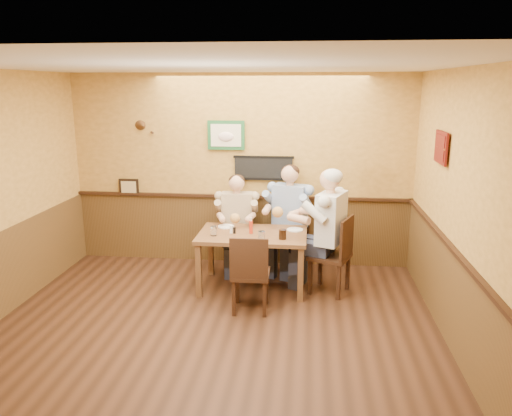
{
  "coord_description": "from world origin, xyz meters",
  "views": [
    {
      "loc": [
        1.01,
        -4.68,
        2.62
      ],
      "look_at": [
        0.34,
        1.45,
        1.1
      ],
      "focal_mm": 35.0,
      "sensor_mm": 36.0,
      "label": 1
    }
  ],
  "objects_px": {
    "diner_tan_shirt": "(237,228)",
    "diner_blue_polo": "(290,223)",
    "diner_white_elder": "(330,238)",
    "water_glass_left": "(213,231)",
    "chair_right_end": "(330,254)",
    "chair_near_side": "(251,272)",
    "cola_tumbler": "(283,234)",
    "salt_shaker": "(231,229)",
    "pepper_shaker": "(234,230)",
    "dining_table": "(253,240)",
    "chair_back_right": "(290,237)",
    "hot_sauce_bottle": "(251,226)",
    "chair_back_left": "(237,240)",
    "water_glass_mid": "(262,236)"
  },
  "relations": [
    {
      "from": "chair_right_end",
      "to": "pepper_shaker",
      "type": "height_order",
      "value": "chair_right_end"
    },
    {
      "from": "chair_right_end",
      "to": "diner_white_elder",
      "type": "relative_size",
      "value": 0.7
    },
    {
      "from": "diner_tan_shirt",
      "to": "hot_sauce_bottle",
      "type": "bearing_deg",
      "value": -71.76
    },
    {
      "from": "diner_blue_polo",
      "to": "pepper_shaker",
      "type": "bearing_deg",
      "value": -113.5
    },
    {
      "from": "diner_tan_shirt",
      "to": "diner_blue_polo",
      "type": "distance_m",
      "value": 0.76
    },
    {
      "from": "chair_right_end",
      "to": "chair_near_side",
      "type": "distance_m",
      "value": 1.15
    },
    {
      "from": "diner_blue_polo",
      "to": "water_glass_left",
      "type": "distance_m",
      "value": 1.3
    },
    {
      "from": "chair_right_end",
      "to": "water_glass_left",
      "type": "xyz_separation_m",
      "value": [
        -1.49,
        -0.12,
        0.3
      ]
    },
    {
      "from": "diner_blue_polo",
      "to": "hot_sauce_bottle",
      "type": "distance_m",
      "value": 0.89
    },
    {
      "from": "chair_near_side",
      "to": "dining_table",
      "type": "bearing_deg",
      "value": -86.81
    },
    {
      "from": "water_glass_mid",
      "to": "cola_tumbler",
      "type": "bearing_deg",
      "value": 25.04
    },
    {
      "from": "water_glass_left",
      "to": "pepper_shaker",
      "type": "relative_size",
      "value": 1.49
    },
    {
      "from": "diner_white_elder",
      "to": "water_glass_left",
      "type": "xyz_separation_m",
      "value": [
        -1.49,
        -0.12,
        0.08
      ]
    },
    {
      "from": "diner_blue_polo",
      "to": "salt_shaker",
      "type": "bearing_deg",
      "value": -115.62
    },
    {
      "from": "pepper_shaker",
      "to": "diner_blue_polo",
      "type": "bearing_deg",
      "value": 48.12
    },
    {
      "from": "diner_blue_polo",
      "to": "salt_shaker",
      "type": "xyz_separation_m",
      "value": [
        -0.73,
        -0.76,
        0.11
      ]
    },
    {
      "from": "diner_tan_shirt",
      "to": "chair_right_end",
      "type": "bearing_deg",
      "value": -32.46
    },
    {
      "from": "chair_back_left",
      "to": "cola_tumbler",
      "type": "xyz_separation_m",
      "value": [
        0.7,
        -0.86,
        0.37
      ]
    },
    {
      "from": "pepper_shaker",
      "to": "chair_back_right",
      "type": "bearing_deg",
      "value": 48.12
    },
    {
      "from": "diner_blue_polo",
      "to": "cola_tumbler",
      "type": "xyz_separation_m",
      "value": [
        -0.05,
        -0.94,
        0.12
      ]
    },
    {
      "from": "chair_back_right",
      "to": "pepper_shaker",
      "type": "height_order",
      "value": "chair_back_right"
    },
    {
      "from": "cola_tumbler",
      "to": "chair_back_right",
      "type": "bearing_deg",
      "value": 86.77
    },
    {
      "from": "diner_white_elder",
      "to": "hot_sauce_bottle",
      "type": "distance_m",
      "value": 1.03
    },
    {
      "from": "dining_table",
      "to": "diner_blue_polo",
      "type": "height_order",
      "value": "diner_blue_polo"
    },
    {
      "from": "water_glass_left",
      "to": "water_glass_mid",
      "type": "bearing_deg",
      "value": -15.16
    },
    {
      "from": "chair_right_end",
      "to": "pepper_shaker",
      "type": "xyz_separation_m",
      "value": [
        -1.24,
        0.0,
        0.28
      ]
    },
    {
      "from": "dining_table",
      "to": "chair_back_right",
      "type": "bearing_deg",
      "value": 57.89
    },
    {
      "from": "chair_right_end",
      "to": "hot_sauce_bottle",
      "type": "relative_size",
      "value": 5.38
    },
    {
      "from": "water_glass_mid",
      "to": "salt_shaker",
      "type": "distance_m",
      "value": 0.52
    },
    {
      "from": "chair_right_end",
      "to": "water_glass_mid",
      "type": "bearing_deg",
      "value": -50.15
    },
    {
      "from": "chair_right_end",
      "to": "hot_sauce_bottle",
      "type": "xyz_separation_m",
      "value": [
        -1.02,
        0.03,
        0.34
      ]
    },
    {
      "from": "diner_white_elder",
      "to": "salt_shaker",
      "type": "xyz_separation_m",
      "value": [
        -1.28,
        0.01,
        0.07
      ]
    },
    {
      "from": "chair_near_side",
      "to": "water_glass_left",
      "type": "xyz_separation_m",
      "value": [
        -0.54,
        0.53,
        0.33
      ]
    },
    {
      "from": "chair_back_left",
      "to": "chair_back_right",
      "type": "xyz_separation_m",
      "value": [
        0.75,
        0.08,
        0.04
      ]
    },
    {
      "from": "dining_table",
      "to": "diner_blue_polo",
      "type": "bearing_deg",
      "value": 57.89
    },
    {
      "from": "chair_near_side",
      "to": "water_glass_left",
      "type": "height_order",
      "value": "chair_near_side"
    },
    {
      "from": "chair_back_left",
      "to": "diner_tan_shirt",
      "type": "distance_m",
      "value": 0.19
    },
    {
      "from": "diner_tan_shirt",
      "to": "diner_blue_polo",
      "type": "bearing_deg",
      "value": 1.58
    },
    {
      "from": "chair_back_left",
      "to": "hot_sauce_bottle",
      "type": "height_order",
      "value": "hot_sauce_bottle"
    },
    {
      "from": "diner_white_elder",
      "to": "chair_right_end",
      "type": "bearing_deg",
      "value": 180.0
    },
    {
      "from": "water_glass_left",
      "to": "salt_shaker",
      "type": "height_order",
      "value": "water_glass_left"
    },
    {
      "from": "dining_table",
      "to": "chair_back_right",
      "type": "relative_size",
      "value": 1.44
    },
    {
      "from": "chair_right_end",
      "to": "chair_near_side",
      "type": "relative_size",
      "value": 1.07
    },
    {
      "from": "diner_white_elder",
      "to": "salt_shaker",
      "type": "relative_size",
      "value": 14.3
    },
    {
      "from": "cola_tumbler",
      "to": "diner_tan_shirt",
      "type": "bearing_deg",
      "value": 129.18
    },
    {
      "from": "dining_table",
      "to": "diner_tan_shirt",
      "type": "relative_size",
      "value": 1.11
    },
    {
      "from": "diner_blue_polo",
      "to": "water_glass_mid",
      "type": "bearing_deg",
      "value": -87.7
    },
    {
      "from": "dining_table",
      "to": "salt_shaker",
      "type": "relative_size",
      "value": 13.77
    },
    {
      "from": "chair_near_side",
      "to": "diner_white_elder",
      "type": "xyz_separation_m",
      "value": [
        0.95,
        0.65,
        0.25
      ]
    },
    {
      "from": "chair_right_end",
      "to": "cola_tumbler",
      "type": "relative_size",
      "value": 8.27
    }
  ]
}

